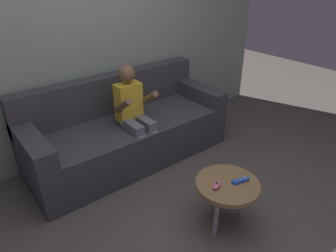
{
  "coord_description": "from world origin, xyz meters",
  "views": [
    {
      "loc": [
        -1.25,
        -1.09,
        1.85
      ],
      "look_at": [
        0.2,
        0.72,
        0.62
      ],
      "focal_mm": 32.8,
      "sensor_mm": 36.0,
      "label": 1
    }
  ],
  "objects_px": {
    "person_seated_on_couch": "(134,112)",
    "coffee_table": "(227,188)",
    "game_remote_blue_near_edge": "(240,180)",
    "nunchuk_pink": "(217,185)",
    "couch": "(127,131)"
  },
  "relations": [
    {
      "from": "person_seated_on_couch",
      "to": "nunchuk_pink",
      "type": "xyz_separation_m",
      "value": [
        -0.03,
        -1.13,
        -0.17
      ]
    },
    {
      "from": "game_remote_blue_near_edge",
      "to": "nunchuk_pink",
      "type": "xyz_separation_m",
      "value": [
        -0.19,
        0.06,
        0.01
      ]
    },
    {
      "from": "coffee_table",
      "to": "game_remote_blue_near_edge",
      "type": "relative_size",
      "value": 3.33
    },
    {
      "from": "person_seated_on_couch",
      "to": "coffee_table",
      "type": "bearing_deg",
      "value": -86.21
    },
    {
      "from": "person_seated_on_couch",
      "to": "game_remote_blue_near_edge",
      "type": "height_order",
      "value": "person_seated_on_couch"
    },
    {
      "from": "person_seated_on_couch",
      "to": "game_remote_blue_near_edge",
      "type": "xyz_separation_m",
      "value": [
        0.16,
        -1.19,
        -0.17
      ]
    },
    {
      "from": "coffee_table",
      "to": "game_remote_blue_near_edge",
      "type": "distance_m",
      "value": 0.12
    },
    {
      "from": "couch",
      "to": "nunchuk_pink",
      "type": "bearing_deg",
      "value": -91.62
    },
    {
      "from": "person_seated_on_couch",
      "to": "nunchuk_pink",
      "type": "bearing_deg",
      "value": -91.55
    },
    {
      "from": "coffee_table",
      "to": "nunchuk_pink",
      "type": "distance_m",
      "value": 0.13
    },
    {
      "from": "person_seated_on_couch",
      "to": "coffee_table",
      "type": "xyz_separation_m",
      "value": [
        0.08,
        -1.14,
        -0.23
      ]
    },
    {
      "from": "person_seated_on_couch",
      "to": "couch",
      "type": "bearing_deg",
      "value": 87.93
    },
    {
      "from": "coffee_table",
      "to": "nunchuk_pink",
      "type": "bearing_deg",
      "value": 174.87
    },
    {
      "from": "person_seated_on_couch",
      "to": "coffee_table",
      "type": "distance_m",
      "value": 1.16
    },
    {
      "from": "coffee_table",
      "to": "game_remote_blue_near_edge",
      "type": "bearing_deg",
      "value": -31.85
    }
  ]
}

